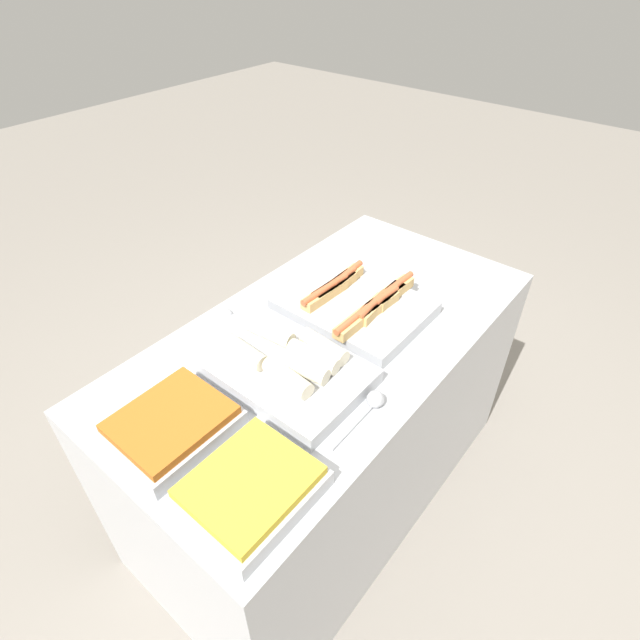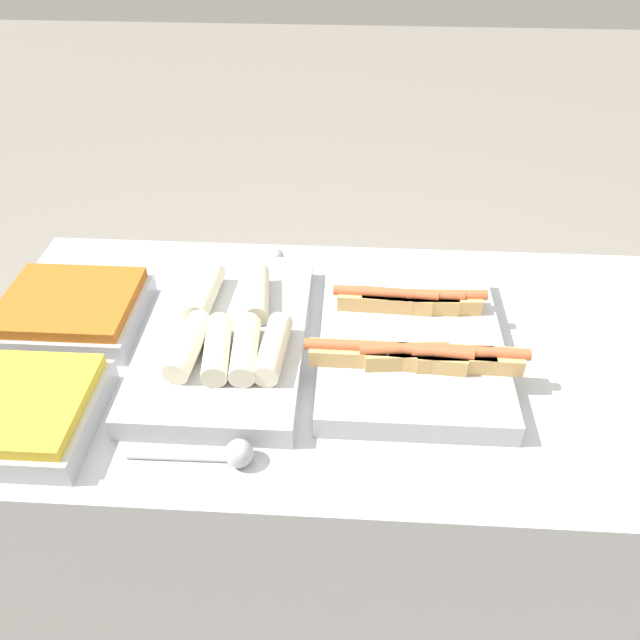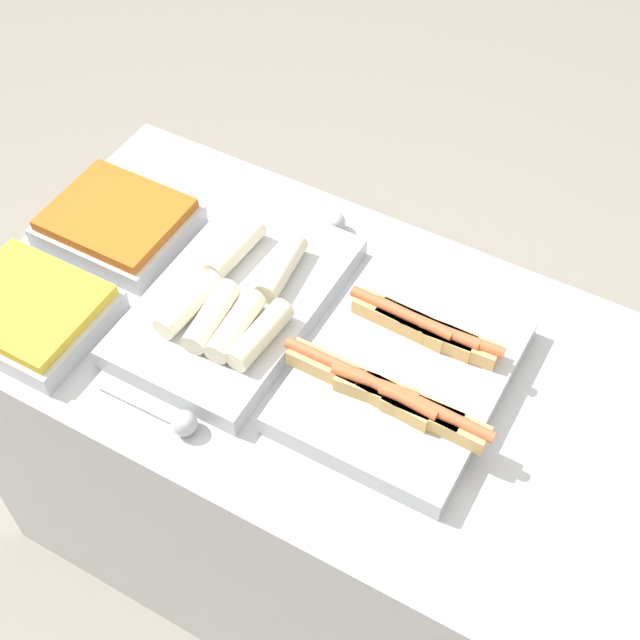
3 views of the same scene
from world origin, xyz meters
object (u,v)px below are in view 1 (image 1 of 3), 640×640
tray_hotdogs (355,304)px  serving_spoon_far (225,319)px  tray_wraps (281,364)px  tray_side_front (251,488)px  tray_side_back (172,425)px  serving_spoon_near (372,403)px

tray_hotdogs → serving_spoon_far: (-0.33, 0.30, -0.01)m
tray_wraps → tray_side_front: bearing=-146.8°
tray_wraps → tray_side_back: 0.35m
tray_side_front → serving_spoon_far: size_ratio=1.45×
serving_spoon_near → serving_spoon_far: size_ratio=1.09×
tray_side_front → serving_spoon_near: bearing=-8.7°
tray_side_back → serving_spoon_near: bearing=-40.9°
tray_side_back → serving_spoon_far: 0.47m
tray_side_back → serving_spoon_near: size_ratio=1.34×
tray_side_front → serving_spoon_far: bearing=53.2°
tray_wraps → serving_spoon_far: (0.05, 0.30, -0.01)m
tray_side_back → serving_spoon_near: 0.54m
tray_hotdogs → tray_side_front: 0.76m
tray_hotdogs → tray_wraps: bearing=-179.4°
serving_spoon_far → tray_side_front: bearing=-126.8°
tray_wraps → serving_spoon_near: tray_wraps is taller
tray_side_front → serving_spoon_far: (0.40, 0.53, -0.01)m
tray_hotdogs → serving_spoon_far: tray_hotdogs is taller
tray_side_front → tray_hotdogs: bearing=17.8°
tray_hotdogs → tray_side_back: (-0.73, 0.06, -0.00)m
tray_side_back → serving_spoon_far: (0.40, 0.24, -0.01)m
tray_hotdogs → serving_spoon_near: bearing=-137.4°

